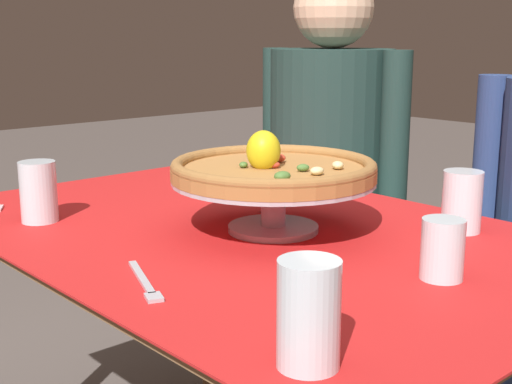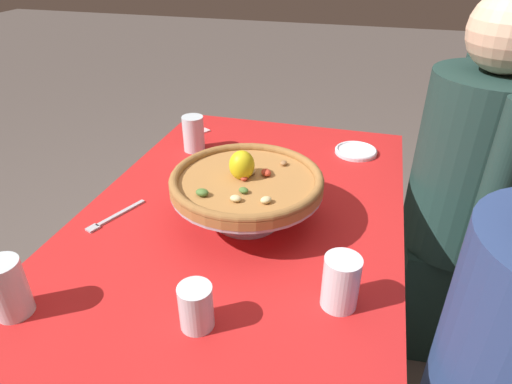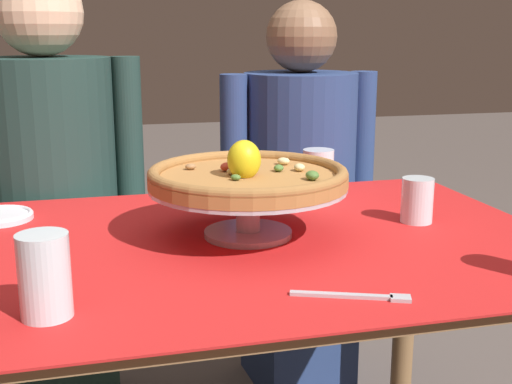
% 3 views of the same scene
% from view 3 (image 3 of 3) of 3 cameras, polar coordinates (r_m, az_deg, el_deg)
% --- Properties ---
extents(dining_table, '(1.33, 0.88, 0.71)m').
position_cam_3_polar(dining_table, '(1.36, -2.32, -8.22)').
color(dining_table, olive).
rests_on(dining_table, ground).
extents(pizza_stand, '(0.40, 0.40, 0.11)m').
position_cam_3_polar(pizza_stand, '(1.34, -0.69, -0.63)').
color(pizza_stand, '#B7B7C1').
rests_on(pizza_stand, dining_table).
extents(pizza, '(0.40, 0.40, 0.09)m').
position_cam_3_polar(pizza, '(1.33, -0.69, 1.43)').
color(pizza, '#AD753D').
rests_on(pizza, pizza_stand).
extents(water_glass_side_right, '(0.07, 0.07, 0.10)m').
position_cam_3_polar(water_glass_side_right, '(1.49, 13.57, -0.94)').
color(water_glass_side_right, silver).
rests_on(water_glass_side_right, dining_table).
extents(water_glass_back_right, '(0.08, 0.08, 0.12)m').
position_cam_3_polar(water_glass_back_right, '(1.67, 5.31, 1.32)').
color(water_glass_back_right, white).
rests_on(water_glass_back_right, dining_table).
extents(water_glass_front_left, '(0.08, 0.08, 0.13)m').
position_cam_3_polar(water_glass_front_left, '(1.02, -17.55, -7.30)').
color(water_glass_front_left, silver).
rests_on(water_glass_front_left, dining_table).
extents(dinner_fork, '(0.18, 0.09, 0.01)m').
position_cam_3_polar(dinner_fork, '(1.07, 8.68, -8.78)').
color(dinner_fork, '#B7B7C1').
rests_on(dinner_fork, dining_table).
extents(diner_left, '(0.51, 0.39, 1.28)m').
position_cam_3_polar(diner_left, '(1.95, -16.91, -1.47)').
color(diner_left, '#1E3833').
rests_on(diner_left, ground).
extents(diner_right, '(0.50, 0.37, 1.21)m').
position_cam_3_polar(diner_right, '(2.07, 3.69, -1.46)').
color(diner_right, navy).
rests_on(diner_right, ground).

